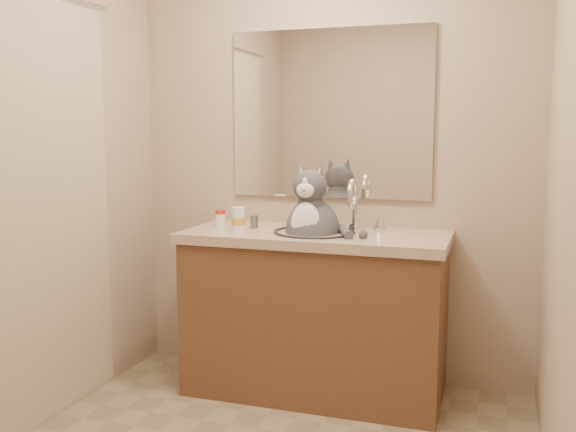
{
  "coord_description": "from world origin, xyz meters",
  "views": [
    {
      "loc": [
        0.88,
        -2.14,
        1.37
      ],
      "look_at": [
        -0.04,
        0.65,
        0.97
      ],
      "focal_mm": 40.0,
      "sensor_mm": 36.0,
      "label": 1
    }
  ],
  "objects_px": {
    "cat": "(312,228)",
    "grey_canister": "(254,222)",
    "pill_bottle_redcap": "(220,218)",
    "pill_bottle_orange": "(239,219)"
  },
  "relations": [
    {
      "from": "pill_bottle_orange",
      "to": "grey_canister",
      "type": "relative_size",
      "value": 1.76
    },
    {
      "from": "cat",
      "to": "pill_bottle_orange",
      "type": "bearing_deg",
      "value": -168.69
    },
    {
      "from": "pill_bottle_redcap",
      "to": "grey_canister",
      "type": "bearing_deg",
      "value": 6.45
    },
    {
      "from": "pill_bottle_orange",
      "to": "pill_bottle_redcap",
      "type": "bearing_deg",
      "value": 151.24
    },
    {
      "from": "cat",
      "to": "grey_canister",
      "type": "xyz_separation_m",
      "value": [
        -0.33,
        0.04,
        0.01
      ]
    },
    {
      "from": "pill_bottle_redcap",
      "to": "pill_bottle_orange",
      "type": "height_order",
      "value": "pill_bottle_orange"
    },
    {
      "from": "pill_bottle_redcap",
      "to": "grey_canister",
      "type": "relative_size",
      "value": 1.34
    },
    {
      "from": "cat",
      "to": "pill_bottle_orange",
      "type": "relative_size",
      "value": 4.67
    },
    {
      "from": "cat",
      "to": "pill_bottle_redcap",
      "type": "xyz_separation_m",
      "value": [
        -0.52,
        0.02,
        0.02
      ]
    },
    {
      "from": "grey_canister",
      "to": "pill_bottle_redcap",
      "type": "bearing_deg",
      "value": -173.55
    }
  ]
}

